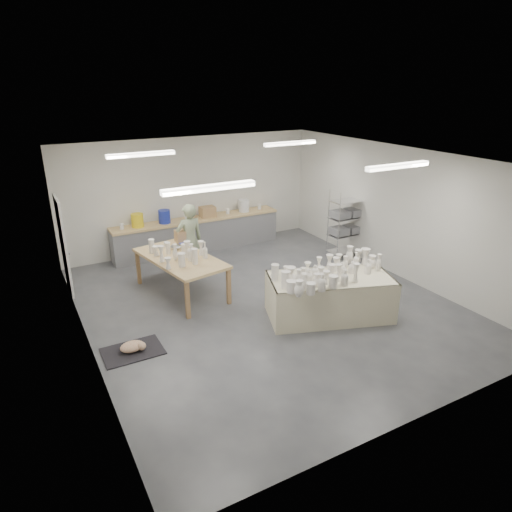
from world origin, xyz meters
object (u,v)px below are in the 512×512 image
work_table (180,256)px  potter (190,240)px  drying_table (329,295)px  red_stool (187,259)px

work_table → potter: size_ratio=1.39×
potter → drying_table: bearing=115.5°
drying_table → potter: potter is taller
work_table → red_stool: 1.28m
drying_table → potter: (-1.62, 3.21, 0.41)m
work_table → red_stool: work_table is taller
drying_table → work_table: 3.25m
work_table → red_stool: (0.51, 1.05, -0.54)m
potter → red_stool: size_ratio=3.75×
work_table → potter: potter is taller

